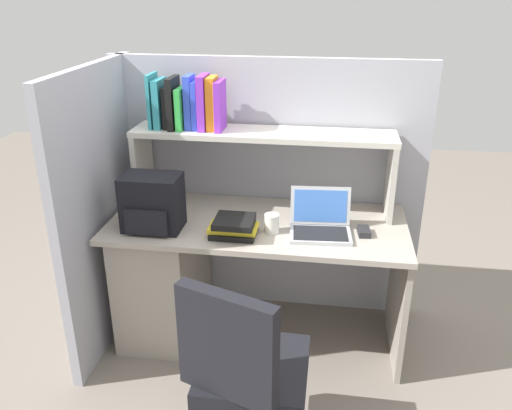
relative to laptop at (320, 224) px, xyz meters
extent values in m
plane|color=slate|center=(-0.34, 0.08, -0.78)|extent=(8.00, 8.00, 0.00)
cube|color=#AAA093|center=(-0.34, 0.08, -0.07)|extent=(1.60, 0.70, 0.03)
cube|color=#9D9388|center=(-0.89, 0.08, -0.43)|extent=(0.40, 0.64, 0.70)
cube|color=#9D9388|center=(0.44, 0.08, -0.43)|extent=(0.03, 0.64, 0.70)
cube|color=#9E9EA8|center=(-0.34, 0.46, -0.01)|extent=(1.84, 0.05, 1.55)
cube|color=#9E9EA8|center=(-1.19, 0.03, -0.01)|extent=(0.05, 1.06, 1.55)
cube|color=#BCB7AC|center=(-1.04, 0.28, 0.16)|extent=(0.03, 0.28, 0.42)
cube|color=#BCB7AC|center=(0.36, 0.28, 0.16)|extent=(0.03, 0.28, 0.42)
cube|color=beige|center=(-0.34, 0.28, 0.38)|extent=(1.44, 0.28, 0.03)
cube|color=teal|center=(-0.95, 0.29, 0.55)|extent=(0.02, 0.16, 0.29)
cube|color=teal|center=(-0.91, 0.29, 0.53)|extent=(0.04, 0.17, 0.26)
cube|color=black|center=(-0.87, 0.29, 0.51)|extent=(0.03, 0.15, 0.22)
cube|color=black|center=(-0.83, 0.27, 0.54)|extent=(0.03, 0.18, 0.28)
cube|color=green|center=(-0.79, 0.27, 0.51)|extent=(0.03, 0.17, 0.22)
cube|color=blue|center=(-0.74, 0.29, 0.54)|extent=(0.04, 0.13, 0.29)
cube|color=blue|center=(-0.70, 0.29, 0.53)|extent=(0.03, 0.14, 0.26)
cube|color=purple|center=(-0.66, 0.28, 0.55)|extent=(0.04, 0.17, 0.29)
cube|color=orange|center=(-0.62, 0.28, 0.54)|extent=(0.04, 0.14, 0.28)
cube|color=purple|center=(-0.57, 0.27, 0.53)|extent=(0.03, 0.17, 0.27)
cube|color=#B7BABF|center=(0.00, -0.04, -0.04)|extent=(0.33, 0.24, 0.02)
cube|color=black|center=(0.00, -0.05, -0.03)|extent=(0.28, 0.19, 0.00)
cube|color=#B7BABF|center=(-0.01, 0.07, 0.07)|extent=(0.31, 0.08, 0.20)
cube|color=#3F72CC|center=(-0.01, 0.07, 0.07)|extent=(0.28, 0.06, 0.16)
cube|color=black|center=(-0.87, -0.07, 0.10)|extent=(0.30, 0.20, 0.29)
cube|color=black|center=(-0.87, -0.18, 0.03)|extent=(0.22, 0.04, 0.13)
cube|color=#262628|center=(0.22, 0.01, -0.03)|extent=(0.07, 0.11, 0.03)
cylinder|color=white|center=(-0.25, -0.03, 0.00)|extent=(0.08, 0.08, 0.10)
cube|color=black|center=(-0.44, -0.09, -0.04)|extent=(0.23, 0.18, 0.03)
cube|color=yellow|center=(-0.44, -0.10, -0.01)|extent=(0.25, 0.15, 0.02)
cube|color=black|center=(-0.43, -0.10, 0.01)|extent=(0.21, 0.15, 0.02)
cube|color=black|center=(-0.43, -0.11, 0.04)|extent=(0.20, 0.20, 0.03)
cylinder|color=#262628|center=(-0.23, -0.77, -0.54)|extent=(0.05, 0.05, 0.41)
cube|color=black|center=(-0.23, -0.77, -0.33)|extent=(0.44, 0.44, 0.08)
cube|color=black|center=(-0.30, -0.95, -0.07)|extent=(0.40, 0.19, 0.44)
camera|label=1|loc=(0.04, -2.48, 1.15)|focal=36.98mm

